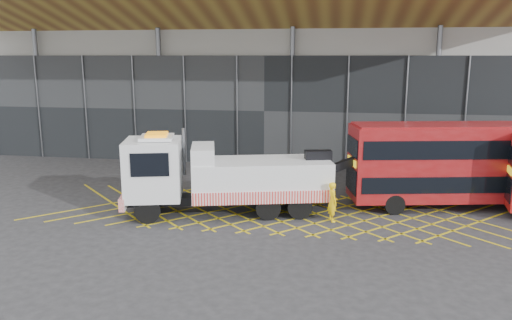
# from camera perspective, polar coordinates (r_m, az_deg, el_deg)

# --- Properties ---
(ground_plane) EXTENTS (120.00, 120.00, 0.00)m
(ground_plane) POSITION_cam_1_polar(r_m,az_deg,el_deg) (27.10, -6.82, -5.41)
(ground_plane) COLOR #272729
(road_markings) EXTENTS (26.36, 7.16, 0.01)m
(road_markings) POSITION_cam_1_polar(r_m,az_deg,el_deg) (26.22, 3.37, -5.93)
(road_markings) COLOR gold
(road_markings) RESTS_ON ground_plane
(construction_building) EXTENTS (55.00, 23.97, 18.00)m
(construction_building) POSITION_cam_1_polar(r_m,az_deg,el_deg) (43.58, 2.25, 13.14)
(construction_building) COLOR gray
(construction_building) RESTS_ON ground_plane
(recovery_truck) EXTENTS (12.35, 5.40, 4.31)m
(recovery_truck) POSITION_cam_1_polar(r_m,az_deg,el_deg) (25.47, -4.05, -1.83)
(recovery_truck) COLOR black
(recovery_truck) RESTS_ON ground_plane
(bus_towed) EXTENTS (11.36, 4.68, 4.51)m
(bus_towed) POSITION_cam_1_polar(r_m,az_deg,el_deg) (28.40, 21.85, -0.17)
(bus_towed) COLOR maroon
(bus_towed) RESTS_ON ground_plane
(worker) EXTENTS (0.69, 0.84, 1.97)m
(worker) POSITION_cam_1_polar(r_m,az_deg,el_deg) (24.77, 8.74, -4.74)
(worker) COLOR yellow
(worker) RESTS_ON ground_plane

